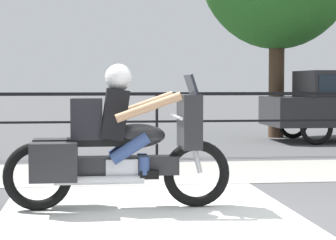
% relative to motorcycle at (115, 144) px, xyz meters
% --- Properties ---
extents(ground_plane, '(120.00, 120.00, 0.00)m').
position_rel_motorcycle_xyz_m(ground_plane, '(0.96, -0.71, -0.69)').
color(ground_plane, '#4C4C4F').
extents(sidewalk_band, '(44.00, 2.40, 0.01)m').
position_rel_motorcycle_xyz_m(sidewalk_band, '(0.96, 2.69, -0.69)').
color(sidewalk_band, '#99968E').
rests_on(sidewalk_band, ground).
extents(crosswalk_band, '(3.05, 6.00, 0.01)m').
position_rel_motorcycle_xyz_m(crosswalk_band, '(0.32, -0.91, -0.69)').
color(crosswalk_band, silver).
rests_on(crosswalk_band, ground).
extents(fence_railing, '(36.00, 0.05, 1.17)m').
position_rel_motorcycle_xyz_m(fence_railing, '(0.96, 4.75, 0.23)').
color(fence_railing, black).
rests_on(fence_railing, ground).
extents(motorcycle, '(2.42, 0.76, 1.55)m').
position_rel_motorcycle_xyz_m(motorcycle, '(0.00, 0.00, 0.00)').
color(motorcycle, black).
rests_on(motorcycle, ground).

